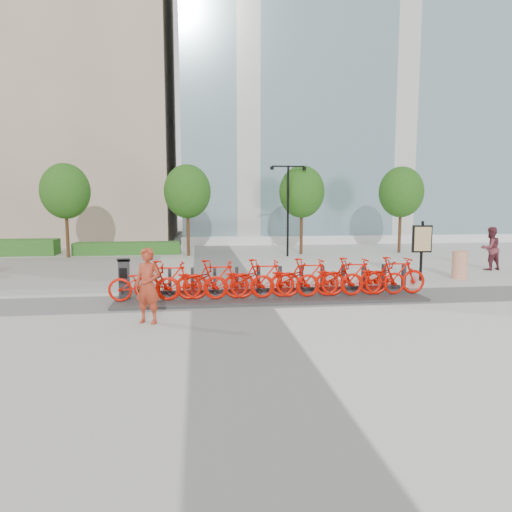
{
  "coord_description": "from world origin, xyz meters",
  "views": [
    {
      "loc": [
        -0.97,
        -13.85,
        3.07
      ],
      "look_at": [
        1.0,
        1.5,
        1.2
      ],
      "focal_mm": 32.0,
      "sensor_mm": 36.0,
      "label": 1
    }
  ],
  "objects": [
    {
      "name": "tree_1",
      "position": [
        -1.5,
        12.0,
        3.59
      ],
      "size": [
        2.6,
        2.6,
        5.1
      ],
      "color": "#341E11",
      "rests_on": "ground"
    },
    {
      "name": "bike_3",
      "position": [
        -0.44,
        -0.05,
        0.69
      ],
      "size": [
        2.03,
        0.57,
        1.22
      ],
      "primitive_type": "imported",
      "rotation": [
        0.0,
        0.0,
        1.57
      ],
      "color": "#CF0C00",
      "rests_on": "dock_pad"
    },
    {
      "name": "kiosk",
      "position": [
        -3.24,
        0.43,
        0.69
      ],
      "size": [
        0.41,
        0.35,
        1.26
      ],
      "rotation": [
        0.0,
        0.0,
        0.08
      ],
      "color": "#272628",
      "rests_on": "dock_pad"
    },
    {
      "name": "dock_pad",
      "position": [
        1.3,
        0.3,
        0.04
      ],
      "size": [
        9.6,
        2.4,
        0.08
      ],
      "primitive_type": "cube",
      "color": "#353535",
      "rests_on": "ground"
    },
    {
      "name": "bike_10",
      "position": [
        4.6,
        -0.05,
        0.63
      ],
      "size": [
        2.09,
        0.73,
        1.1
      ],
      "primitive_type": "imported",
      "rotation": [
        0.0,
        0.0,
        1.57
      ],
      "color": "#CF0C00",
      "rests_on": "dock_pad"
    },
    {
      "name": "bike_0",
      "position": [
        -2.6,
        -0.05,
        0.63
      ],
      "size": [
        2.09,
        0.73,
        1.1
      ],
      "primitive_type": "imported",
      "rotation": [
        0.0,
        0.0,
        1.57
      ],
      "color": "#CF0C00",
      "rests_on": "dock_pad"
    },
    {
      "name": "bike_4",
      "position": [
        0.28,
        -0.05,
        0.63
      ],
      "size": [
        2.09,
        0.73,
        1.1
      ],
      "primitive_type": "imported",
      "rotation": [
        0.0,
        0.0,
        1.57
      ],
      "color": "#CF0C00",
      "rests_on": "dock_pad"
    },
    {
      "name": "map_sign",
      "position": [
        7.58,
        2.64,
        1.53
      ],
      "size": [
        0.76,
        0.18,
        2.31
      ],
      "rotation": [
        0.0,
        0.0,
        -0.07
      ],
      "color": "black",
      "rests_on": "ground"
    },
    {
      "name": "bike_9",
      "position": [
        3.88,
        -0.05,
        0.69
      ],
      "size": [
        2.03,
        0.57,
        1.22
      ],
      "primitive_type": "imported",
      "rotation": [
        0.0,
        0.0,
        1.57
      ],
      "color": "#CF0C00",
      "rests_on": "dock_pad"
    },
    {
      "name": "hedge_b",
      "position": [
        -5.0,
        13.2,
        0.35
      ],
      "size": [
        6.0,
        1.2,
        0.7
      ],
      "primitive_type": "cube",
      "color": "#1C4916",
      "rests_on": "ground"
    },
    {
      "name": "tree_2",
      "position": [
        5.0,
        12.0,
        3.59
      ],
      "size": [
        2.6,
        2.6,
        5.1
      ],
      "color": "#341E11",
      "rests_on": "ground"
    },
    {
      "name": "ground",
      "position": [
        0.0,
        0.0,
        0.0
      ],
      "size": [
        120.0,
        120.0,
        0.0
      ],
      "primitive_type": "plane",
      "color": "silver"
    },
    {
      "name": "bike_8",
      "position": [
        3.16,
        -0.05,
        0.63
      ],
      "size": [
        2.09,
        0.73,
        1.1
      ],
      "primitive_type": "imported",
      "rotation": [
        0.0,
        0.0,
        1.57
      ],
      "color": "#CF0C00",
      "rests_on": "dock_pad"
    },
    {
      "name": "bike_7",
      "position": [
        2.44,
        -0.05,
        0.69
      ],
      "size": [
        2.03,
        0.57,
        1.22
      ],
      "primitive_type": "imported",
      "rotation": [
        0.0,
        0.0,
        1.57
      ],
      "color": "#CF0C00",
      "rests_on": "dock_pad"
    },
    {
      "name": "bike_1",
      "position": [
        -1.88,
        -0.05,
        0.69
      ],
      "size": [
        2.03,
        0.57,
        1.22
      ],
      "primitive_type": "imported",
      "rotation": [
        0.0,
        0.0,
        1.57
      ],
      "color": "#CF0C00",
      "rests_on": "dock_pad"
    },
    {
      "name": "tan_building",
      "position": [
        -16.0,
        26.0,
        15.0
      ],
      "size": [
        26.0,
        16.0,
        30.0
      ],
      "primitive_type": "cube",
      "color": "tan",
      "rests_on": "ground"
    },
    {
      "name": "tree_0",
      "position": [
        -8.0,
        12.0,
        3.59
      ],
      "size": [
        2.6,
        2.6,
        5.1
      ],
      "color": "#341E11",
      "rests_on": "ground"
    },
    {
      "name": "tree_3",
      "position": [
        11.0,
        12.0,
        3.59
      ],
      "size": [
        2.6,
        2.6,
        5.1
      ],
      "color": "#341E11",
      "rests_on": "ground"
    },
    {
      "name": "worker_red",
      "position": [
        -2.23,
        -2.34,
        0.96
      ],
      "size": [
        0.83,
        0.7,
        1.92
      ],
      "primitive_type": "imported",
      "rotation": [
        0.0,
        0.0,
        -0.42
      ],
      "color": "#9F321C",
      "rests_on": "ground"
    },
    {
      "name": "pedestrian",
      "position": [
        12.0,
        4.89,
        0.96
      ],
      "size": [
        1.03,
        0.85,
        1.93
      ],
      "primitive_type": "imported",
      "rotation": [
        0.0,
        0.0,
        3.28
      ],
      "color": "maroon",
      "rests_on": "ground"
    },
    {
      "name": "bike_5",
      "position": [
        1.0,
        -0.05,
        0.69
      ],
      "size": [
        2.03,
        0.57,
        1.22
      ],
      "primitive_type": "imported",
      "rotation": [
        0.0,
        0.0,
        1.57
      ],
      "color": "#CF0C00",
      "rests_on": "dock_pad"
    },
    {
      "name": "dock_rail_posts",
      "position": [
        1.72,
        0.77,
        0.51
      ],
      "size": [
        8.74,
        0.5,
        0.85
      ],
      "primitive_type": null,
      "color": "#272628",
      "rests_on": "dock_pad"
    },
    {
      "name": "bike_6",
      "position": [
        1.72,
        -0.05,
        0.63
      ],
      "size": [
        2.09,
        0.73,
        1.1
      ],
      "primitive_type": "imported",
      "rotation": [
        0.0,
        0.0,
        1.57
      ],
      "color": "#CF0C00",
      "rests_on": "dock_pad"
    },
    {
      "name": "glass_building",
      "position": [
        14.0,
        26.0,
        12.0
      ],
      "size": [
        32.0,
        16.0,
        24.0
      ],
      "primitive_type": "cube",
      "color": "slate",
      "rests_on": "ground"
    },
    {
      "name": "streetlamp",
      "position": [
        4.0,
        11.0,
        3.13
      ],
      "size": [
        2.0,
        0.2,
        5.0
      ],
      "color": "black",
      "rests_on": "ground"
    },
    {
      "name": "construction_barrel",
      "position": [
        9.33,
        2.88,
        0.55
      ],
      "size": [
        0.68,
        0.68,
        1.11
      ],
      "primitive_type": "cylinder",
      "rotation": [
        0.0,
        0.0,
        0.21
      ],
      "color": "#E14E08",
      "rests_on": "ground"
    },
    {
      "name": "bike_11",
      "position": [
        5.32,
        -0.05,
        0.69
      ],
      "size": [
        2.03,
        0.57,
        1.22
      ],
      "primitive_type": "imported",
      "rotation": [
        0.0,
        0.0,
        1.57
      ],
      "color": "#CF0C00",
      "rests_on": "dock_pad"
    },
    {
      "name": "bike_2",
      "position": [
        -1.16,
        -0.05,
        0.63
      ],
      "size": [
        2.09,
        0.73,
        1.1
      ],
      "primitive_type": "imported",
      "rotation": [
        0.0,
        0.0,
        1.57
      ],
      "color": "#CF0C00",
      "rests_on": "dock_pad"
    }
  ]
}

